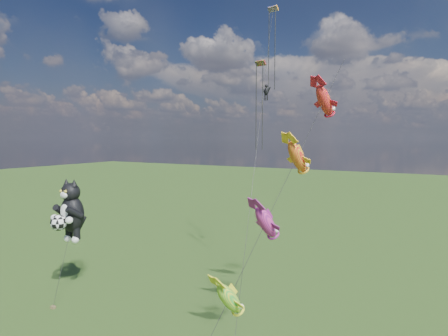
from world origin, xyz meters
The scene contains 4 objects.
ground centered at (0.00, 0.00, 0.00)m, with size 300.00×300.00×0.00m, color #18370D.
cat_kite_rig centered at (-4.51, 5.32, 7.80)m, with size 2.75×4.26×10.64m.
fish_windsock_rig centered at (15.82, 4.59, 11.20)m, with size 4.99×15.24×19.97m.
parafoil_rig centered at (8.87, 18.13, 19.77)m, with size 4.99×17.00×27.96m.
Camera 1 is at (23.84, -16.60, 14.27)m, focal length 30.00 mm.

